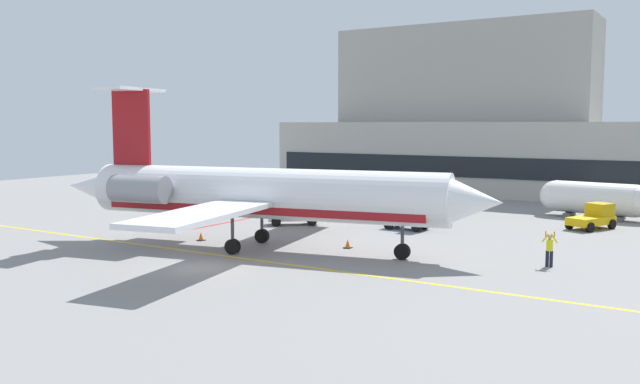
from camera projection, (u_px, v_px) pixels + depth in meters
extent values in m
cube|color=gray|center=(203.00, 269.00, 35.41)|extent=(120.00, 120.00, 0.10)
cube|color=yellow|center=(239.00, 258.00, 37.98)|extent=(108.00, 0.24, 0.01)
cube|color=red|center=(224.00, 223.00, 51.21)|extent=(0.30, 8.00, 0.01)
cube|color=#ADA89E|center=(520.00, 159.00, 71.13)|extent=(55.12, 10.74, 7.77)
cube|color=#9F9A91|center=(463.00, 74.00, 76.36)|extent=(28.83, 7.52, 10.91)
cube|color=black|center=(505.00, 168.00, 66.63)|extent=(52.91, 0.12, 2.13)
cylinder|color=white|center=(264.00, 193.00, 40.19)|extent=(22.60, 7.42, 3.05)
cube|color=maroon|center=(264.00, 207.00, 40.27)|extent=(20.34, 6.67, 0.55)
cone|color=white|center=(471.00, 202.00, 35.89)|extent=(3.88, 3.59, 2.99)
cone|color=white|center=(93.00, 186.00, 44.59)|extent=(4.40, 3.32, 2.59)
cube|color=white|center=(299.00, 190.00, 46.53)|extent=(5.39, 10.62, 0.28)
cube|color=white|center=(201.00, 214.00, 34.26)|extent=(5.39, 10.62, 0.28)
cylinder|color=gray|center=(183.00, 183.00, 44.92)|extent=(3.92, 2.37, 1.68)
cylinder|color=gray|center=(140.00, 189.00, 40.44)|extent=(3.92, 2.37, 1.68)
cube|color=maroon|center=(131.00, 127.00, 43.08)|extent=(2.74, 0.78, 4.83)
cube|color=white|center=(130.00, 90.00, 42.84)|extent=(3.06, 5.21, 0.20)
cylinder|color=#3F3F44|center=(402.00, 235.00, 37.41)|extent=(0.20, 0.20, 1.46)
cylinder|color=black|center=(402.00, 252.00, 37.51)|extent=(0.95, 0.52, 0.90)
cylinder|color=#3F3F44|center=(262.00, 221.00, 42.63)|extent=(0.20, 0.20, 1.46)
cylinder|color=black|center=(262.00, 236.00, 42.73)|extent=(0.95, 0.52, 0.90)
cylinder|color=#3F3F44|center=(232.00, 230.00, 38.94)|extent=(0.20, 0.20, 1.46)
cylinder|color=black|center=(233.00, 247.00, 39.04)|extent=(0.95, 0.52, 0.90)
cube|color=#E5B20C|center=(591.00, 220.00, 48.31)|extent=(3.05, 4.10, 0.56)
cube|color=#C3970A|center=(600.00, 209.00, 48.82)|extent=(1.99, 1.98, 0.92)
cylinder|color=black|center=(591.00, 221.00, 49.76)|extent=(0.54, 0.75, 0.70)
cylinder|color=black|center=(612.00, 224.00, 48.38)|extent=(0.54, 0.75, 0.70)
cylinder|color=black|center=(569.00, 224.00, 48.30)|extent=(0.54, 0.75, 0.70)
cylinder|color=black|center=(590.00, 227.00, 46.92)|extent=(0.54, 0.75, 0.70)
cube|color=#1E4CB2|center=(407.00, 220.00, 48.20)|extent=(3.15, 1.46, 0.60)
cube|color=#1A4197|center=(418.00, 209.00, 47.63)|extent=(1.27, 1.29, 1.23)
cylinder|color=black|center=(425.00, 225.00, 48.23)|extent=(0.70, 0.29, 0.70)
cylinder|color=black|center=(417.00, 227.00, 47.05)|extent=(0.70, 0.29, 0.70)
cylinder|color=black|center=(397.00, 222.00, 49.41)|extent=(0.70, 0.29, 0.70)
cylinder|color=black|center=(389.00, 225.00, 48.23)|extent=(0.70, 0.29, 0.70)
cube|color=silver|center=(293.00, 217.00, 50.40)|extent=(3.91, 3.54, 0.55)
cube|color=#B8B1A9|center=(307.00, 206.00, 50.45)|extent=(2.02, 1.99, 1.07)
cylinder|color=black|center=(310.00, 218.00, 51.31)|extent=(0.72, 0.66, 0.70)
cylinder|color=black|center=(312.00, 221.00, 49.86)|extent=(0.72, 0.66, 0.70)
cylinder|color=black|center=(275.00, 219.00, 51.00)|extent=(0.72, 0.66, 0.70)
cylinder|color=black|center=(276.00, 222.00, 49.55)|extent=(0.72, 0.66, 0.70)
cylinder|color=white|center=(595.00, 198.00, 53.69)|extent=(6.69, 3.45, 2.57)
sphere|color=white|center=(637.00, 201.00, 51.64)|extent=(2.51, 2.51, 2.51)
sphere|color=white|center=(555.00, 196.00, 55.74)|extent=(2.51, 2.51, 2.51)
cube|color=#59595B|center=(569.00, 215.00, 54.85)|extent=(0.60, 2.31, 0.35)
cube|color=#59595B|center=(620.00, 218.00, 52.83)|extent=(0.60, 2.31, 0.35)
cylinder|color=#191E33|center=(547.00, 259.00, 35.60)|extent=(0.18, 0.18, 0.87)
cylinder|color=#191E33|center=(551.00, 259.00, 35.51)|extent=(0.18, 0.18, 0.87)
cylinder|color=yellow|center=(550.00, 245.00, 35.48)|extent=(0.34, 0.34, 0.62)
sphere|color=tan|center=(550.00, 237.00, 35.44)|extent=(0.24, 0.24, 0.24)
cylinder|color=yellow|center=(546.00, 238.00, 35.54)|extent=(0.40, 0.13, 0.50)
cylinder|color=#F2590C|center=(546.00, 234.00, 35.52)|extent=(0.06, 0.06, 0.28)
cylinder|color=yellow|center=(554.00, 238.00, 35.35)|extent=(0.40, 0.13, 0.50)
cylinder|color=#F2590C|center=(554.00, 234.00, 35.33)|extent=(0.06, 0.06, 0.28)
cone|color=orange|center=(348.00, 244.00, 40.96)|extent=(0.36, 0.36, 0.55)
cube|color=black|center=(348.00, 248.00, 40.99)|extent=(0.47, 0.47, 0.04)
cone|color=orange|center=(201.00, 236.00, 43.63)|extent=(0.36, 0.36, 0.55)
cube|color=black|center=(201.00, 240.00, 43.66)|extent=(0.47, 0.47, 0.04)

